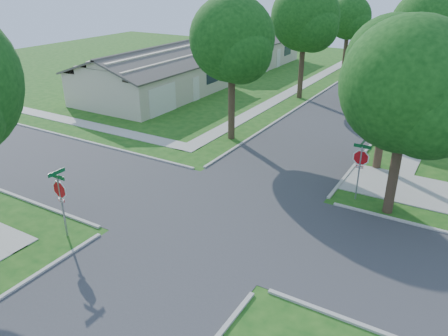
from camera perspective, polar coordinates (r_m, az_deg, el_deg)
ground at (r=19.75m, az=-0.22°, el=-6.27°), size 100.00×100.00×0.00m
road_ns at (r=19.75m, az=-0.22°, el=-6.26°), size 7.00×100.00×0.02m
sidewalk_ne at (r=41.90m, az=26.39°, el=7.84°), size 1.20×40.00×0.04m
sidewalk_nw at (r=44.38m, az=10.52°, el=10.72°), size 1.20×40.00×0.04m
driveway at (r=23.91m, az=25.68°, el=-3.09°), size 8.80×3.60×0.05m
stop_sign_sw at (r=18.52m, az=-20.63°, el=-3.01°), size 1.05×0.80×2.98m
stop_sign_ne at (r=21.28m, az=17.41°, el=0.99°), size 1.05×0.80×2.98m
tree_e_near at (r=24.35m, az=21.21°, el=12.24°), size 4.97×4.80×8.28m
tree_e_mid at (r=36.04m, az=25.19°, el=15.99°), size 5.59×5.40×9.21m
tree_e_far at (r=48.95m, az=27.16°, el=16.91°), size 5.17×5.00×8.72m
tree_w_near at (r=27.44m, az=1.16°, el=15.98°), size 5.38×5.20×8.97m
tree_w_mid at (r=38.22m, az=10.59°, el=18.46°), size 5.80×5.60×9.56m
tree_w_far at (r=50.64m, az=16.04°, el=18.15°), size 4.76×4.60×8.04m
tree_ne_corner at (r=19.48m, az=23.09°, el=9.15°), size 5.80×5.60×8.66m
house_nw_near at (r=39.52m, az=-9.16°, el=11.42°), size 8.42×13.60×4.23m
house_nw_far at (r=53.46m, az=2.80°, el=14.95°), size 8.42×13.60×4.23m
car_curb_east at (r=38.19m, az=18.57°, el=8.85°), size 1.95×4.45×1.49m
car_curb_west at (r=52.14m, az=18.61°, el=12.48°), size 1.73×4.01×1.15m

